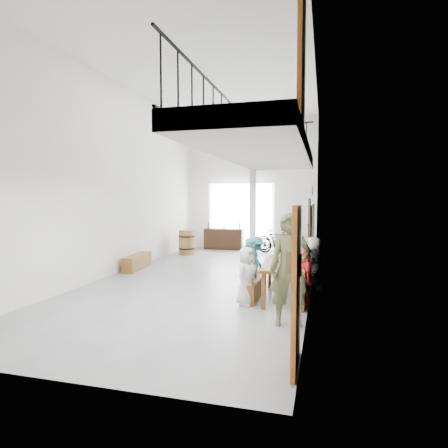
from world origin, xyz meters
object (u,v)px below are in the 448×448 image
(bench_inner, at_px, (254,286))
(host_standing, at_px, (290,269))
(bicycle_near, at_px, (278,240))
(oak_barrel, at_px, (187,242))
(serving_counter, at_px, (224,239))
(side_bench, at_px, (137,262))
(tasting_table, at_px, (284,266))

(bench_inner, height_order, host_standing, host_standing)
(bench_inner, height_order, bicycle_near, bicycle_near)
(oak_barrel, relative_size, serving_counter, 0.57)
(oak_barrel, distance_m, bicycle_near, 3.74)
(side_bench, distance_m, bicycle_near, 6.20)
(serving_counter, distance_m, bicycle_near, 2.31)
(host_standing, relative_size, bicycle_near, 1.06)
(bench_inner, height_order, oak_barrel, oak_barrel)
(bench_inner, relative_size, host_standing, 0.93)
(bicycle_near, bearing_deg, host_standing, -158.28)
(bench_inner, distance_m, oak_barrel, 6.49)
(side_bench, relative_size, oak_barrel, 1.68)
(bench_inner, relative_size, side_bench, 1.15)
(oak_barrel, bearing_deg, serving_counter, 60.48)
(oak_barrel, xyz_separation_m, host_standing, (4.57, -7.15, 0.50))
(tasting_table, relative_size, side_bench, 1.35)
(tasting_table, distance_m, host_standing, 1.73)
(bench_inner, height_order, serving_counter, serving_counter)
(serving_counter, relative_size, host_standing, 0.85)
(tasting_table, relative_size, bicycle_near, 1.16)
(tasting_table, bearing_deg, oak_barrel, 124.15)
(oak_barrel, distance_m, host_standing, 8.50)
(bench_inner, bearing_deg, side_bench, 151.48)
(side_bench, bearing_deg, tasting_table, -25.60)
(serving_counter, bearing_deg, tasting_table, -66.72)
(side_bench, bearing_deg, bench_inner, -28.04)
(oak_barrel, bearing_deg, bench_inner, -55.93)
(tasting_table, bearing_deg, serving_counter, 110.41)
(oak_barrel, height_order, host_standing, host_standing)
(tasting_table, height_order, serving_counter, serving_counter)
(side_bench, xyz_separation_m, bicycle_near, (3.72, 4.95, 0.26))
(bench_inner, bearing_deg, tasting_table, -8.90)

